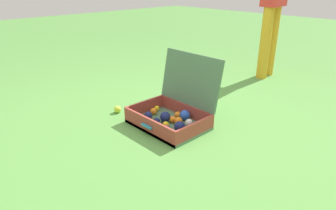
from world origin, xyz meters
TOP-DOWN VIEW (x-y plane):
  - ground_plane at (0.00, 0.00)m, footprint 16.00×16.00m
  - open_suitcase at (-0.08, 0.10)m, footprint 0.59×0.53m
  - stray_ball_on_grass at (-0.57, -0.11)m, footprint 0.06×0.06m

SIDE VIEW (x-z plane):
  - ground_plane at x=0.00m, z-range 0.00..0.00m
  - stray_ball_on_grass at x=-0.57m, z-range 0.00..0.06m
  - open_suitcase at x=-0.08m, z-range -0.16..0.39m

